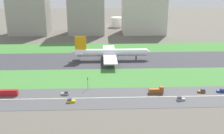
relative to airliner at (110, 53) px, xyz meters
name	(u,v)px	position (x,y,z in m)	size (l,w,h in m)	color
ground_plane	(109,60)	(-0.81, 0.00, -6.23)	(800.00, 800.00, 0.00)	#5B564C
runway	(109,60)	(-0.81, 0.00, -6.18)	(280.00, 46.00, 0.10)	#38383D
grass_median_north	(108,48)	(-0.81, 41.00, -6.18)	(280.00, 36.00, 0.10)	#3D7A33
grass_median_south	(111,78)	(-0.81, -41.00, -6.18)	(280.00, 36.00, 0.10)	#427F38
highway	(113,98)	(-0.81, -73.00, -6.18)	(280.00, 28.00, 0.10)	#4C4C4F
highway_centerline	(113,97)	(-0.81, -73.00, -6.13)	(266.00, 0.50, 0.01)	silver
airliner	(110,53)	(0.00, 0.00, 0.00)	(65.00, 56.00, 19.70)	white
car_2	(71,101)	(-23.61, -78.00, -5.31)	(4.40, 1.80, 2.00)	yellow
bus_0	(7,93)	(-60.16, -68.00, -4.41)	(11.60, 2.50, 3.50)	#B2191E
car_0	(65,93)	(-27.69, -68.00, -5.31)	(4.40, 1.80, 2.00)	#99999E
car_1	(221,91)	(62.39, -68.00, -5.31)	(4.40, 1.80, 2.00)	navy
car_3	(202,91)	(51.13, -68.00, -5.31)	(4.40, 1.80, 2.00)	brown
car_5	(180,99)	(35.68, -78.00, -5.31)	(4.40, 1.80, 2.00)	#99999E
truck_0	(156,91)	(24.51, -68.00, -4.56)	(8.40, 2.50, 4.00)	brown
traffic_light	(88,82)	(-15.25, -60.01, -1.94)	(0.36, 0.50, 7.20)	#4C4C51
terminal_building	(29,15)	(-90.81, 114.00, 16.43)	(44.29, 33.68, 45.33)	#9E998E
hangar_building	(86,10)	(-23.82, 114.00, 21.75)	(41.92, 36.42, 55.96)	#9E998E
office_tower	(143,14)	(44.00, 114.00, 16.73)	(49.86, 37.36, 45.93)	beige
fuel_tank_west	(96,22)	(-13.45, 159.00, -0.13)	(20.01, 20.01, 12.20)	silver
fuel_tank_centre	(117,22)	(15.61, 159.00, 0.17)	(17.41, 17.41, 12.80)	silver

